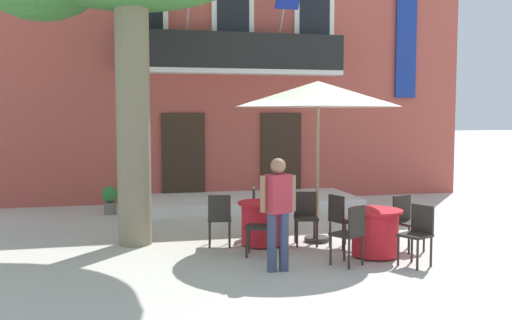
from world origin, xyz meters
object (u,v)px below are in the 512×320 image
Objects in this scene: cafe_chair_middle_0 at (219,216)px; pedestrian_mid_plaza at (278,208)px; cafe_chair_near_tree_2 at (418,231)px; cafe_umbrella at (318,95)px; cafe_chair_near_tree_1 at (351,231)px; cafe_table_middle at (263,223)px; cafe_chair_middle_1 at (263,223)px; cafe_table_near_tree at (375,232)px; cafe_chair_middle_2 at (306,214)px; ground_planter_left at (110,199)px; cafe_chair_near_tree_3 at (406,219)px; cafe_chair_near_tree_0 at (341,217)px; cafe_chair_middle_3 at (259,208)px.

pedestrian_mid_plaza reaches higher than cafe_chair_middle_0.
cafe_umbrella is (-0.93, 1.90, 2.08)m from cafe_chair_near_tree_2.
cafe_chair_near_tree_1 is 2.70m from cafe_umbrella.
cafe_chair_middle_0 reaches higher than cafe_table_middle.
cafe_chair_middle_0 is 0.97m from cafe_chair_middle_1.
cafe_table_near_tree is 2.62m from cafe_chair_middle_0.
cafe_chair_middle_1 is at bearing 89.39° from pedestrian_mid_plaza.
cafe_chair_near_tree_2 is at bearing -43.17° from cafe_table_middle.
cafe_chair_middle_2 reaches higher than ground_planter_left.
cafe_umbrella reaches higher than cafe_chair_near_tree_1.
cafe_chair_near_tree_2 is at bearing -107.56° from cafe_chair_near_tree_3.
cafe_table_near_tree is 0.77m from cafe_chair_near_tree_1.
cafe_chair_middle_1 is at bearing -103.83° from cafe_table_middle.
cafe_chair_near_tree_2 is 2.67m from cafe_table_middle.
cafe_chair_near_tree_0 is 0.55× the size of pedestrian_mid_plaza.
cafe_chair_middle_1 is (0.57, -0.79, 0.00)m from cafe_chair_middle_0.
cafe_chair_near_tree_1 is 1.57m from cafe_chair_middle_2.
cafe_chair_near_tree_3 is at bearing 23.06° from cafe_table_near_tree.
cafe_chair_near_tree_2 is 3.15m from cafe_chair_middle_3.
pedestrian_mid_plaza reaches higher than cafe_chair_middle_1.
cafe_chair_middle_0 is at bearing 135.10° from cafe_chair_near_tree_1.
pedestrian_mid_plaza is (-1.20, -1.73, -1.68)m from cafe_umbrella.
cafe_chair_near_tree_3 is at bearing -37.61° from cafe_chair_middle_3.
cafe_chair_near_tree_3 is at bearing -44.18° from ground_planter_left.
cafe_table_middle is at bearing -175.80° from cafe_umbrella.
ground_planter_left is at bearing 123.11° from cafe_chair_near_tree_1.
cafe_chair_middle_3 is (-1.43, 1.93, 0.14)m from cafe_table_near_tree.
cafe_chair_middle_2 is at bearing 35.04° from cafe_chair_middle_1.
cafe_chair_middle_3 is 4.15m from ground_planter_left.
cafe_chair_middle_3 is at bearing 82.62° from pedestrian_mid_plaza.
cafe_chair_near_tree_3 is 1.00× the size of cafe_chair_middle_3.
cafe_chair_near_tree_1 is at bearing -143.04° from cafe_table_near_tree.
pedestrian_mid_plaza is at bearing -164.85° from cafe_table_near_tree.
cafe_chair_near_tree_1 is at bearing -70.89° from cafe_chair_middle_3.
cafe_chair_middle_0 is 4.23m from ground_planter_left.
cafe_chair_middle_0 and cafe_chair_middle_2 have the same top height.
ground_planter_left is (-3.57, 5.48, -0.17)m from cafe_chair_near_tree_1.
cafe_chair_near_tree_2 is 1.00× the size of cafe_chair_middle_0.
cafe_chair_near_tree_1 reaches higher than cafe_table_near_tree.
cafe_table_middle is (-0.95, 1.64, -0.14)m from cafe_chair_near_tree_1.
cafe_chair_near_tree_0 and cafe_chair_near_tree_1 have the same top height.
pedestrian_mid_plaza reaches higher than cafe_table_near_tree.
cafe_chair_near_tree_0 is 1.00× the size of cafe_chair_near_tree_1.
cafe_umbrella reaches higher than cafe_chair_near_tree_2.
cafe_chair_near_tree_1 is at bearing -44.90° from cafe_chair_middle_0.
cafe_table_middle is at bearing 142.57° from cafe_table_near_tree.
cafe_table_middle is at bearing -55.63° from ground_planter_left.
cafe_chair_near_tree_1 is 1.00× the size of cafe_chair_middle_2.
cafe_chair_near_tree_0 and cafe_chair_near_tree_2 have the same top height.
cafe_chair_middle_0 is at bearing 162.51° from cafe_chair_near_tree_3.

